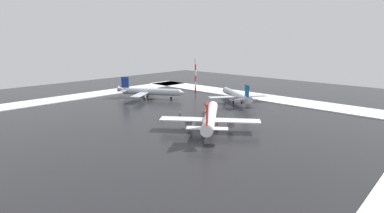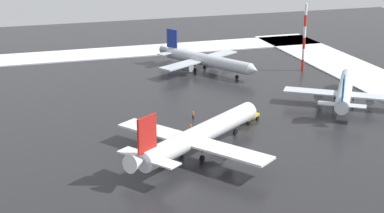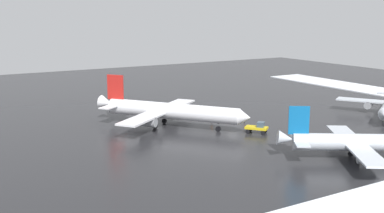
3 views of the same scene
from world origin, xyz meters
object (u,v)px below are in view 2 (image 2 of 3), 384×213
Objects in this scene: airplane_parked_starboard at (206,60)px; pushback_tug at (250,115)px; ground_crew_beside_wing at (191,128)px; antenna_mast at (304,38)px; ground_crew_near_tug at (193,115)px; airplane_distant_tail at (199,135)px; ground_crew_mid_apron at (154,117)px; airplane_parked_portside at (345,91)px.

pushback_tug is (-38.93, 3.47, -1.94)m from airplane_parked_starboard.
antenna_mast reaches higher than ground_crew_beside_wing.
ground_crew_near_tug is at bearing 125.64° from antenna_mast.
pushback_tug is at bearing 5.15° from airplane_distant_tail.
airplane_distant_tail is 18.94m from ground_crew_mid_apron.
airplane_parked_starboard is 5.88× the size of pushback_tug.
ground_crew_beside_wing is at bearing 154.56° from pushback_tug.
pushback_tug is 44.00m from antenna_mast.
airplane_parked_starboard reaches higher than airplane_parked_portside.
ground_crew_mid_apron is at bearing 122.46° from airplane_parked_portside.
ground_crew_beside_wing is (-41.64, 16.79, -2.25)m from airplane_parked_starboard.
airplane_distant_tail is 18.38× the size of ground_crew_beside_wing.
pushback_tug is at bearing -92.27° from ground_crew_near_tug.
airplane_parked_starboard is 17.20× the size of ground_crew_mid_apron.
airplane_distant_tail is 20.05m from pushback_tug.
ground_crew_near_tug is at bearing 119.52° from pushback_tug.
ground_crew_near_tug is at bearing -32.70° from ground_crew_mid_apron.
airplane_distant_tail is 42.72m from airplane_parked_portside.
airplane_distant_tail is 10.87m from ground_crew_beside_wing.
antenna_mast is at bearing 24.89° from airplane_parked_portside.
ground_crew_beside_wing is 55.35m from antenna_mast.
antenna_mast is at bearing 44.62° from airplane_parked_starboard.
airplane_parked_portside is at bearing -0.57° from airplane_parked_starboard.
ground_crew_mid_apron is at bearing 106.40° from ground_crew_near_tug.
airplane_distant_tail reaches higher than ground_crew_beside_wing.
pushback_tug is at bearing -36.34° from airplane_parked_starboard.
airplane_parked_portside is 1.54× the size of antenna_mast.
airplane_parked_starboard is 26.47m from antenna_mast.
antenna_mast is at bearing -33.07° from ground_crew_near_tug.
antenna_mast is (32.62, -28.54, 7.61)m from pushback_tug.
pushback_tug is 13.60m from ground_crew_beside_wing.
pushback_tug is (-4.24, 24.05, -1.79)m from airplane_parked_portside.
antenna_mast reaches higher than ground_crew_mid_apron.
airplane_parked_starboard is 40.34m from airplane_parked_portside.
ground_crew_mid_apron is (5.29, 18.59, -0.31)m from pushback_tug.
airplane_parked_starboard is at bearing -0.90° from ground_crew_near_tug.
airplane_parked_portside is at bearing 171.02° from antenna_mast.
antenna_mast is at bearing 2.30° from ground_crew_mid_apron.
airplane_distant_tail is 63.35m from antenna_mast.
ground_crew_near_tug is (17.72, -4.43, -2.63)m from airplane_distant_tail.
airplane_parked_starboard reaches higher than ground_crew_beside_wing.
airplane_parked_starboard is 40.29m from ground_crew_mid_apron.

